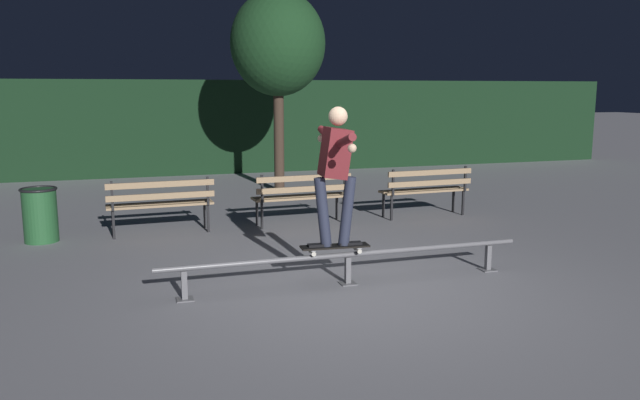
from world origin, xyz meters
name	(u,v)px	position (x,y,z in m)	size (l,w,h in m)	color
ground_plane	(354,289)	(0.00, 0.00, 0.00)	(90.00, 90.00, 0.00)	gray
hedge_backdrop	(212,126)	(0.00, 10.81, 1.23)	(24.00, 1.20, 2.45)	black
grind_rail	(348,259)	(0.00, 0.20, 0.30)	(4.33, 0.18, 0.38)	slate
skateboard	(335,247)	(-0.16, 0.20, 0.45)	(0.79, 0.26, 0.09)	black
skateboarder	(335,164)	(-0.15, 0.20, 1.39)	(0.63, 1.41, 1.56)	black
park_bench_leftmost	(161,200)	(-1.86, 3.43, 0.54)	(1.62, 0.48, 0.88)	black
park_bench_left_center	(302,193)	(0.39, 3.43, 0.54)	(1.62, 0.48, 0.88)	black
park_bench_right_center	(426,187)	(2.64, 3.43, 0.54)	(1.62, 0.48, 0.88)	black
tree_behind_benches	(278,45)	(0.90, 6.98, 3.14)	(2.01, 2.01, 4.27)	#3D2D23
trash_can	(40,214)	(-3.57, 3.49, 0.41)	(0.52, 0.52, 0.80)	#23562D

